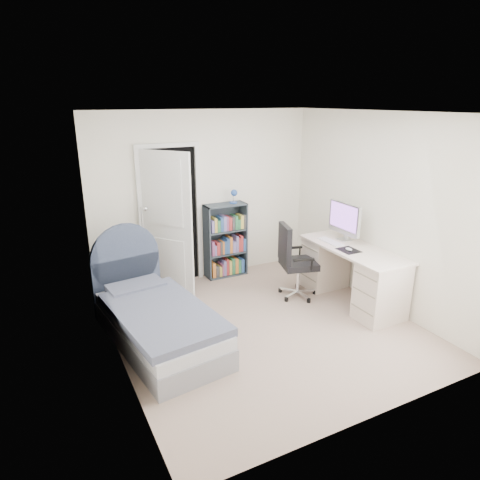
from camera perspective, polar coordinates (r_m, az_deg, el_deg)
name	(u,v)px	position (r m, az deg, el deg)	size (l,w,h in m)	color
room_shell	(265,228)	(4.83, 3.42, 1.66)	(3.50, 3.70, 2.60)	gray
door	(168,220)	(6.03, -9.58, 2.67)	(0.92, 0.68, 2.06)	black
bed	(156,319)	(5.00, -11.13, -10.30)	(1.14, 2.02, 1.18)	gray
nightstand	(129,271)	(6.14, -14.54, -4.02)	(0.37, 0.37, 0.55)	#D5B183
floor_lamp	(146,257)	(6.17, -12.45, -2.26)	(0.18, 0.18, 1.25)	silver
bookcase	(226,243)	(6.58, -1.82, -0.36)	(0.64, 0.27, 1.35)	#39444E
desk	(351,272)	(5.94, 14.58, -4.14)	(0.63, 1.59, 1.30)	beige
office_chair	(293,258)	(5.88, 7.09, -2.36)	(0.57, 0.59, 1.04)	silver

